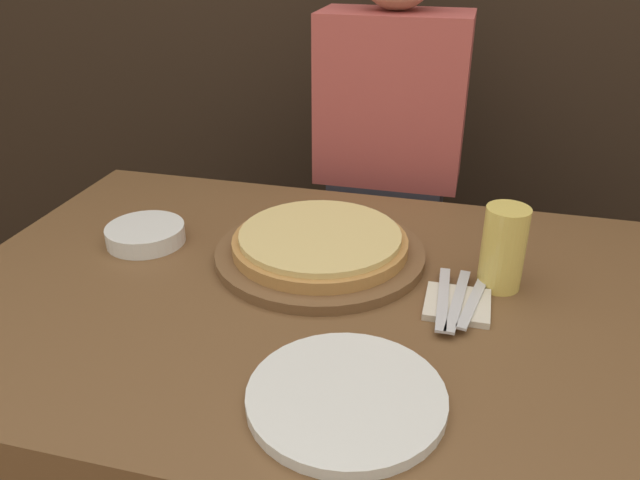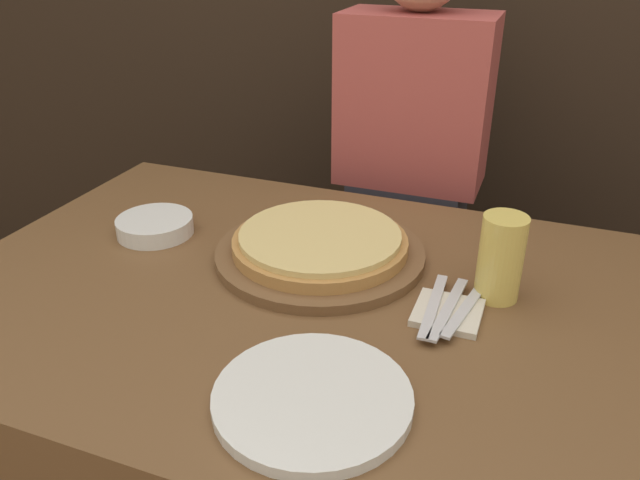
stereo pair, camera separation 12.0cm
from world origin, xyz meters
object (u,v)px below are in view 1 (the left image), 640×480
diner_person (386,206)px  fork (443,298)px  dinner_plate (346,397)px  pizza_on_board (320,247)px  beer_glass (504,245)px  dinner_knife (458,300)px  side_bowl (146,234)px  spoon (473,302)px

diner_person → fork: bearing=-73.0°
dinner_plate → pizza_on_board: bearing=109.5°
beer_glass → dinner_plate: 0.43m
pizza_on_board → fork: 0.27m
dinner_plate → fork: (0.11, 0.28, 0.01)m
pizza_on_board → dinner_knife: 0.29m
beer_glass → diner_person: diner_person is taller
beer_glass → diner_person: (-0.28, 0.54, -0.19)m
side_bowl → dinner_knife: side_bowl is taller
dinner_knife → diner_person: diner_person is taller
fork → dinner_knife: size_ratio=1.00×
pizza_on_board → beer_glass: 0.34m
dinner_plate → dinner_knife: bearing=64.4°
beer_glass → side_bowl: size_ratio=0.97×
dinner_plate → dinner_knife: size_ratio=1.36×
diner_person → beer_glass: bearing=-62.1°
pizza_on_board → dinner_knife: bearing=-22.1°
pizza_on_board → fork: (0.25, -0.11, -0.01)m
fork → spoon: same height
pizza_on_board → spoon: bearing=-20.4°
beer_glass → side_bowl: beer_glass is taller
fork → spoon: (0.05, 0.00, 0.00)m
spoon → diner_person: bearing=111.1°
fork → beer_glass: bearing=44.7°
dinner_knife → beer_glass: bearing=53.6°
pizza_on_board → fork: size_ratio=2.02×
dinner_plate → side_bowl: bearing=143.8°
side_bowl → dinner_knife: 0.64m
side_bowl → spoon: 0.67m
spoon → diner_person: (-0.24, 0.63, -0.12)m
beer_glass → diner_person: size_ratio=0.11×
pizza_on_board → beer_glass: beer_glass is taller
pizza_on_board → beer_glass: bearing=-3.3°
beer_glass → side_bowl: (-0.70, -0.00, -0.07)m
spoon → beer_glass: bearing=65.2°
beer_glass → dinner_plate: size_ratio=0.56×
dinner_plate → diner_person: diner_person is taller
side_bowl → spoon: size_ratio=0.93×
beer_glass → fork: size_ratio=0.76×
side_bowl → spoon: side_bowl is taller
pizza_on_board → dinner_knife: pizza_on_board is taller
pizza_on_board → diner_person: size_ratio=0.30×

